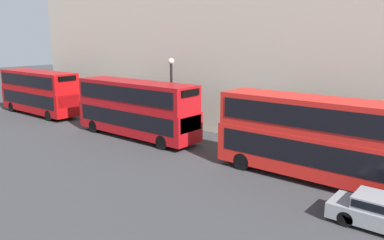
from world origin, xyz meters
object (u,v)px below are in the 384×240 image
object	(u,v)px
bus_second_in_queue	(136,107)
bus_third_in_queue	(39,91)
bus_leading	(323,137)
pedestrian	(127,114)

from	to	relation	value
bus_second_in_queue	bus_third_in_queue	bearing A→B (deg)	90.00
bus_leading	bus_third_in_queue	world-z (taller)	bus_leading
bus_leading	pedestrian	xyz separation A→B (m)	(2.83, 18.52, -1.66)
bus_second_in_queue	pedestrian	world-z (taller)	bus_second_in_queue
bus_second_in_queue	bus_third_in_queue	distance (m)	13.96
bus_third_in_queue	pedestrian	distance (m)	10.14
bus_second_in_queue	pedestrian	size ratio (longest dim) A/B	6.49
bus_leading	bus_second_in_queue	size ratio (longest dim) A/B	1.06
bus_second_in_queue	pedestrian	distance (m)	5.44
bus_leading	bus_third_in_queue	bearing A→B (deg)	90.00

